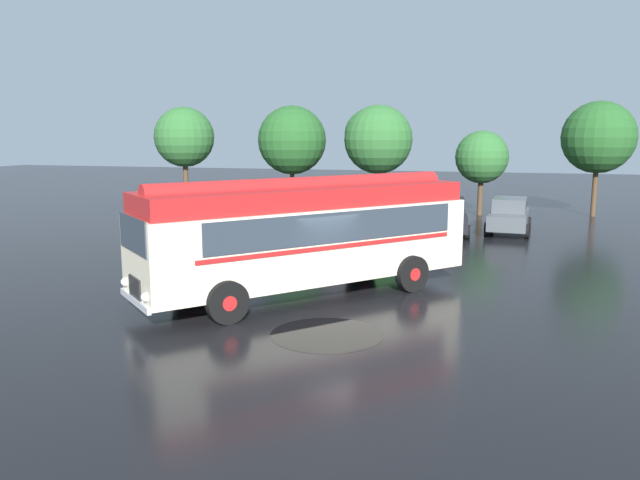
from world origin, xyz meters
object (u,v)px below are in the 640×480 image
car_far_right (509,215)px  car_near_left (335,210)px  vintage_bus (307,232)px  car_mid_left (396,213)px  car_mid_right (448,216)px

car_far_right → car_near_left: bearing=-178.0°
vintage_bus → car_mid_left: (0.82, 12.90, -1.05)m
car_mid_right → car_near_left: bearing=172.5°
car_mid_right → car_far_right: size_ratio=0.99×
vintage_bus → car_mid_right: bearing=75.0°
car_mid_right → vintage_bus: bearing=-105.0°
car_near_left → car_mid_right: (5.59, -0.74, 0.00)m
vintage_bus → car_mid_left: 12.97m
car_mid_left → car_far_right: same height
car_near_left → car_mid_left: bearing=-5.3°
vintage_bus → car_mid_right: (3.34, 12.45, -1.05)m
car_near_left → car_mid_right: bearing=-7.5°
vintage_bus → car_far_right: bearing=65.5°
vintage_bus → car_mid_left: size_ratio=2.06×
car_mid_left → car_mid_right: same height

